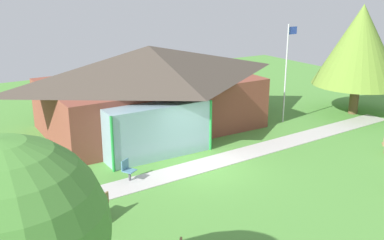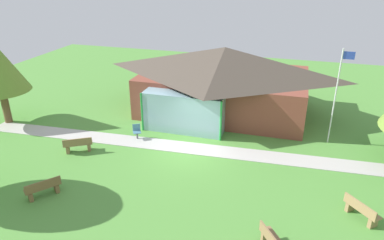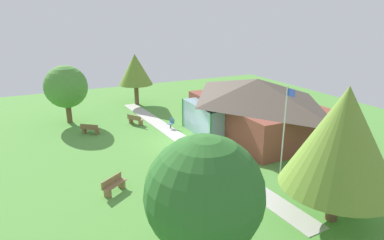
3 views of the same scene
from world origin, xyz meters
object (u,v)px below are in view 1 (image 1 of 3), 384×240
pavilion (150,87)px  flagpole (287,69)px  tree_east_hedge (360,45)px  tree_lawn_corner (10,235)px  bench_mid_left (91,212)px  patio_chair_west (128,171)px

pavilion → flagpole: bearing=-23.2°
pavilion → tree_east_hedge: 12.18m
tree_lawn_corner → flagpole: bearing=32.0°
tree_east_hedge → pavilion: bearing=161.3°
bench_mid_left → tree_east_hedge: tree_east_hedge is taller
tree_lawn_corner → tree_east_hedge: (20.66, 9.05, 0.85)m
bench_mid_left → tree_east_hedge: (17.57, 4.03, 3.62)m
flagpole → bench_mid_left: 14.10m
tree_lawn_corner → tree_east_hedge: size_ratio=0.79×
bench_mid_left → tree_lawn_corner: size_ratio=0.30×
pavilion → tree_east_hedge: (11.42, -3.86, 1.76)m
bench_mid_left → tree_east_hedge: 18.39m
bench_mid_left → tree_lawn_corner: bearing=-152.8°
pavilion → patio_chair_west: 6.96m
pavilion → tree_lawn_corner: 15.90m
pavilion → bench_mid_left: size_ratio=7.71×
patio_chair_west → tree_east_hedge: bearing=155.3°
patio_chair_west → tree_lawn_corner: 9.57m
bench_mid_left → patio_chair_west: (2.36, 2.35, 0.01)m
tree_east_hedge → flagpole: bearing=168.4°
tree_lawn_corner → pavilion: bearing=54.4°
patio_chair_west → tree_lawn_corner: tree_lawn_corner is taller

